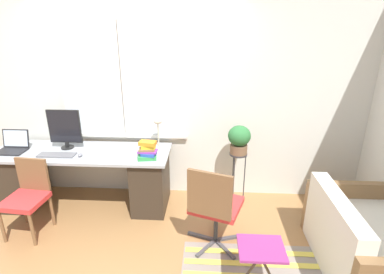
{
  "coord_description": "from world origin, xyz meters",
  "views": [
    {
      "loc": [
        0.9,
        -2.95,
        2.2
      ],
      "look_at": [
        0.72,
        0.18,
        1.03
      ],
      "focal_mm": 28.0,
      "sensor_mm": 36.0,
      "label": 1
    }
  ],
  "objects_px": {
    "book_stack": "(148,151)",
    "plant_stand": "(238,162)",
    "monitor": "(65,128)",
    "couch_loveseat": "(364,245)",
    "keyboard": "(57,155)",
    "desk_lamp": "(158,128)",
    "potted_plant": "(239,139)",
    "office_chair_swivel": "(214,206)",
    "desk_chair_wooden": "(27,195)",
    "folding_stool": "(261,251)",
    "mouse": "(80,155)",
    "laptop": "(13,147)"
  },
  "relations": [
    {
      "from": "book_stack",
      "to": "plant_stand",
      "type": "bearing_deg",
      "value": 14.16
    },
    {
      "from": "monitor",
      "to": "couch_loveseat",
      "type": "distance_m",
      "value": 3.5
    },
    {
      "from": "keyboard",
      "to": "book_stack",
      "type": "bearing_deg",
      "value": -0.32
    },
    {
      "from": "desk_lamp",
      "to": "potted_plant",
      "type": "height_order",
      "value": "desk_lamp"
    },
    {
      "from": "book_stack",
      "to": "office_chair_swivel",
      "type": "bearing_deg",
      "value": -36.19
    },
    {
      "from": "office_chair_swivel",
      "to": "book_stack",
      "type": "bearing_deg",
      "value": -17.09
    },
    {
      "from": "potted_plant",
      "to": "office_chair_swivel",
      "type": "bearing_deg",
      "value": -109.74
    },
    {
      "from": "monitor",
      "to": "plant_stand",
      "type": "distance_m",
      "value": 2.19
    },
    {
      "from": "couch_loveseat",
      "to": "potted_plant",
      "type": "bearing_deg",
      "value": 46.42
    },
    {
      "from": "book_stack",
      "to": "potted_plant",
      "type": "bearing_deg",
      "value": 14.16
    },
    {
      "from": "monitor",
      "to": "desk_chair_wooden",
      "type": "bearing_deg",
      "value": -106.77
    },
    {
      "from": "couch_loveseat",
      "to": "keyboard",
      "type": "bearing_deg",
      "value": 76.47
    },
    {
      "from": "book_stack",
      "to": "plant_stand",
      "type": "height_order",
      "value": "book_stack"
    },
    {
      "from": "keyboard",
      "to": "folding_stool",
      "type": "xyz_separation_m",
      "value": [
        2.27,
        -1.09,
        -0.35
      ]
    },
    {
      "from": "desk_chair_wooden",
      "to": "mouse",
      "type": "bearing_deg",
      "value": 46.42
    },
    {
      "from": "desk_chair_wooden",
      "to": "couch_loveseat",
      "type": "distance_m",
      "value": 3.48
    },
    {
      "from": "keyboard",
      "to": "mouse",
      "type": "distance_m",
      "value": 0.29
    },
    {
      "from": "office_chair_swivel",
      "to": "couch_loveseat",
      "type": "bearing_deg",
      "value": -169.69
    },
    {
      "from": "office_chair_swivel",
      "to": "plant_stand",
      "type": "relative_size",
      "value": 1.32
    },
    {
      "from": "potted_plant",
      "to": "couch_loveseat",
      "type": "bearing_deg",
      "value": -43.58
    },
    {
      "from": "mouse",
      "to": "couch_loveseat",
      "type": "relative_size",
      "value": 0.06
    },
    {
      "from": "desk_chair_wooden",
      "to": "potted_plant",
      "type": "height_order",
      "value": "potted_plant"
    },
    {
      "from": "book_stack",
      "to": "keyboard",
      "type": "bearing_deg",
      "value": 179.68
    },
    {
      "from": "keyboard",
      "to": "desk_lamp",
      "type": "bearing_deg",
      "value": 16.3
    },
    {
      "from": "mouse",
      "to": "couch_loveseat",
      "type": "bearing_deg",
      "value": -14.64
    },
    {
      "from": "monitor",
      "to": "keyboard",
      "type": "distance_m",
      "value": 0.35
    },
    {
      "from": "monitor",
      "to": "mouse",
      "type": "relative_size",
      "value": 6.54
    },
    {
      "from": "book_stack",
      "to": "monitor",
      "type": "bearing_deg",
      "value": 166.94
    },
    {
      "from": "desk_chair_wooden",
      "to": "potted_plant",
      "type": "distance_m",
      "value": 2.49
    },
    {
      "from": "keyboard",
      "to": "mouse",
      "type": "bearing_deg",
      "value": -1.61
    },
    {
      "from": "plant_stand",
      "to": "monitor",
      "type": "bearing_deg",
      "value": -179.45
    },
    {
      "from": "monitor",
      "to": "keyboard",
      "type": "relative_size",
      "value": 1.13
    },
    {
      "from": "laptop",
      "to": "keyboard",
      "type": "height_order",
      "value": "laptop"
    },
    {
      "from": "couch_loveseat",
      "to": "potted_plant",
      "type": "distance_m",
      "value": 1.66
    },
    {
      "from": "keyboard",
      "to": "folding_stool",
      "type": "distance_m",
      "value": 2.54
    },
    {
      "from": "desk_chair_wooden",
      "to": "book_stack",
      "type": "bearing_deg",
      "value": 23.18
    },
    {
      "from": "keyboard",
      "to": "couch_loveseat",
      "type": "bearing_deg",
      "value": -13.53
    },
    {
      "from": "keyboard",
      "to": "mouse",
      "type": "relative_size",
      "value": 5.77
    },
    {
      "from": "desk_lamp",
      "to": "book_stack",
      "type": "xyz_separation_m",
      "value": [
        -0.07,
        -0.35,
        -0.16
      ]
    },
    {
      "from": "monitor",
      "to": "book_stack",
      "type": "distance_m",
      "value": 1.12
    },
    {
      "from": "desk_chair_wooden",
      "to": "plant_stand",
      "type": "height_order",
      "value": "desk_chair_wooden"
    },
    {
      "from": "mouse",
      "to": "folding_stool",
      "type": "xyz_separation_m",
      "value": [
        1.97,
        -1.08,
        -0.36
      ]
    },
    {
      "from": "mouse",
      "to": "desk_lamp",
      "type": "distance_m",
      "value": 0.97
    },
    {
      "from": "monitor",
      "to": "book_stack",
      "type": "xyz_separation_m",
      "value": [
        1.08,
        -0.25,
        -0.17
      ]
    },
    {
      "from": "plant_stand",
      "to": "laptop",
      "type": "bearing_deg",
      "value": -177.02
    },
    {
      "from": "mouse",
      "to": "book_stack",
      "type": "height_order",
      "value": "book_stack"
    },
    {
      "from": "mouse",
      "to": "book_stack",
      "type": "relative_size",
      "value": 0.32
    },
    {
      "from": "monitor",
      "to": "folding_stool",
      "type": "bearing_deg",
      "value": -30.74
    },
    {
      "from": "monitor",
      "to": "desk_chair_wooden",
      "type": "height_order",
      "value": "monitor"
    },
    {
      "from": "laptop",
      "to": "desk_chair_wooden",
      "type": "relative_size",
      "value": 0.4
    }
  ]
}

